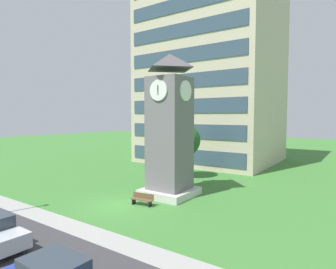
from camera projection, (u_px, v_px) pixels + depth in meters
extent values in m
plane|color=#3D7A33|center=(117.00, 205.00, 21.48)|extent=(160.00, 160.00, 0.00)
cube|color=#9E9E99|center=(65.00, 224.00, 17.75)|extent=(120.00, 1.60, 0.01)
cube|color=beige|center=(212.00, 75.00, 42.65)|extent=(18.13, 15.90, 25.60)
cube|color=#384C60|center=(184.00, 156.00, 36.82)|extent=(16.68, 0.10, 1.80)
cube|color=#384C60|center=(184.00, 131.00, 36.62)|extent=(16.68, 0.10, 1.80)
cube|color=#384C60|center=(184.00, 106.00, 36.41)|extent=(16.68, 0.10, 1.80)
cube|color=#384C60|center=(184.00, 81.00, 36.21)|extent=(16.68, 0.10, 1.80)
cube|color=#384C60|center=(184.00, 55.00, 36.00)|extent=(16.68, 0.10, 1.80)
cube|color=#384C60|center=(184.00, 29.00, 35.79)|extent=(16.68, 0.10, 1.80)
cube|color=#384C60|center=(184.00, 3.00, 35.59)|extent=(16.68, 0.10, 1.80)
cube|color=slate|center=(170.00, 137.00, 23.83)|extent=(2.99, 2.99, 9.93)
cube|color=beige|center=(170.00, 192.00, 24.13)|extent=(4.03, 4.03, 0.60)
pyramid|color=#555155|center=(170.00, 62.00, 23.43)|extent=(3.28, 3.28, 1.27)
cylinder|color=white|center=(158.00, 90.00, 22.32)|extent=(1.64, 0.12, 1.64)
cylinder|color=white|center=(186.00, 91.00, 22.70)|extent=(0.12, 1.64, 1.64)
cube|color=black|center=(158.00, 88.00, 22.25)|extent=(0.05, 0.09, 0.49)
cube|color=black|center=(158.00, 90.00, 22.25)|extent=(0.06, 0.05, 0.74)
cube|color=brown|center=(142.00, 199.00, 21.41)|extent=(1.85, 0.72, 0.06)
cube|color=brown|center=(143.00, 196.00, 21.59)|extent=(1.79, 0.30, 0.40)
cube|color=black|center=(134.00, 201.00, 21.75)|extent=(0.14, 0.44, 0.45)
cube|color=black|center=(150.00, 204.00, 21.10)|extent=(0.14, 0.44, 0.45)
cylinder|color=#513823|center=(184.00, 165.00, 31.08)|extent=(0.42, 0.42, 2.82)
sphere|color=#215624|center=(184.00, 140.00, 30.90)|extent=(3.65, 3.65, 3.65)
cylinder|color=black|center=(24.00, 243.00, 14.36)|extent=(0.66, 0.23, 0.66)
cube|color=#2D3842|center=(54.00, 267.00, 10.03)|extent=(2.24, 1.68, 0.60)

